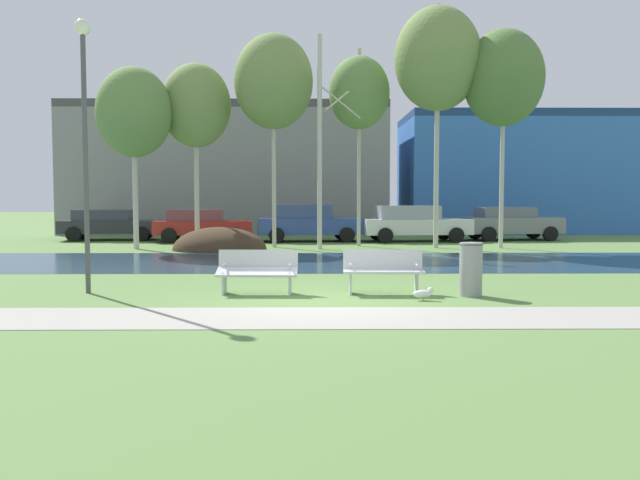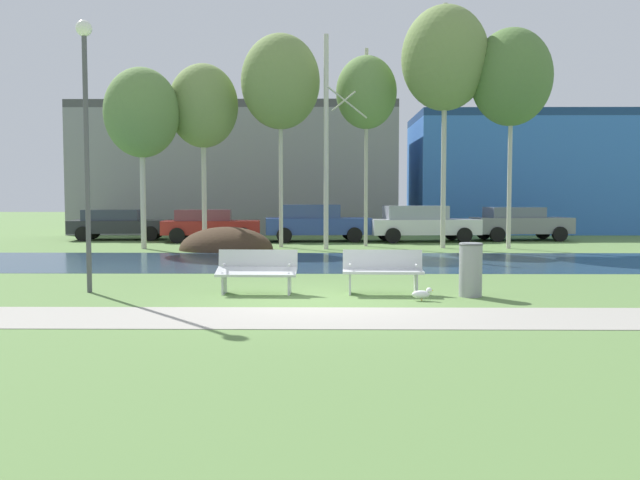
{
  "view_description": "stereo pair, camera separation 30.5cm",
  "coord_description": "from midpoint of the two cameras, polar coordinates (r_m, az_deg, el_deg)",
  "views": [
    {
      "loc": [
        -0.15,
        -12.41,
        1.96
      ],
      "look_at": [
        0.0,
        1.59,
        1.05
      ],
      "focal_mm": 38.18,
      "sensor_mm": 36.0,
      "label": 1
    },
    {
      "loc": [
        0.15,
        -12.41,
        1.96
      ],
      "look_at": [
        0.0,
        1.59,
        1.05
      ],
      "focal_mm": 38.18,
      "sensor_mm": 36.0,
      "label": 2
    }
  ],
  "objects": [
    {
      "name": "trash_bin",
      "position": [
        13.56,
        11.9,
        -2.35
      ],
      "size": [
        0.47,
        0.47,
        1.05
      ],
      "color": "gray",
      "rests_on": "ground"
    },
    {
      "name": "birch_center",
      "position": [
        25.01,
        -0.3,
        8.34
      ],
      "size": [
        1.58,
        2.55,
        7.79
      ],
      "color": "beige",
      "rests_on": "ground"
    },
    {
      "name": "birch_far_right",
      "position": [
        26.61,
        14.81,
        12.98
      ],
      "size": [
        2.97,
        2.97,
        8.09
      ],
      "color": "beige",
      "rests_on": "ground"
    },
    {
      "name": "soil_mound",
      "position": [
        24.9,
        -8.75,
        -0.83
      ],
      "size": [
        3.4,
        2.96,
        1.67
      ],
      "primitive_type": "ellipsoid",
      "color": "#423021",
      "rests_on": "ground"
    },
    {
      "name": "parked_hatch_third_blue",
      "position": [
        29.18,
        -1.33,
        1.5
      ],
      "size": [
        4.61,
        2.28,
        1.58
      ],
      "color": "#2D4793",
      "rests_on": "ground"
    },
    {
      "name": "seagull",
      "position": [
        12.88,
        7.99,
        -4.47
      ],
      "size": [
        0.41,
        0.15,
        0.25
      ],
      "color": "white",
      "rests_on": "ground"
    },
    {
      "name": "building_blue_store",
      "position": [
        38.94,
        17.04,
        5.32
      ],
      "size": [
        13.78,
        6.76,
        6.3
      ],
      "color": "#3870C6",
      "rests_on": "ground"
    },
    {
      "name": "parked_van_nearest_dark",
      "position": [
        31.46,
        -17.52,
        1.3
      ],
      "size": [
        4.46,
        2.29,
        1.35
      ],
      "color": "#282B30",
      "rests_on": "ground"
    },
    {
      "name": "streetlamp",
      "position": [
        14.53,
        -19.72,
        10.08
      ],
      "size": [
        0.32,
        0.32,
        5.43
      ],
      "color": "#4C4C51",
      "rests_on": "ground"
    },
    {
      "name": "birch_center_right",
      "position": [
        26.78,
        2.98,
        12.2
      ],
      "size": [
        2.34,
        2.34,
        7.6
      ],
      "color": "#BCB7A8",
      "rests_on": "ground"
    },
    {
      "name": "paved_path_strip",
      "position": [
        10.97,
        -0.62,
        -6.52
      ],
      "size": [
        60.0,
        1.95,
        0.01
      ],
      "primitive_type": "cube",
      "color": "#9E998E",
      "rests_on": "ground"
    },
    {
      "name": "river_band",
      "position": [
        20.19,
        -0.63,
        -1.83
      ],
      "size": [
        80.0,
        6.23,
        0.01
      ],
      "primitive_type": "cube",
      "color": "#284256",
      "rests_on": "ground"
    },
    {
      "name": "bench_right",
      "position": [
        13.65,
        4.69,
        -2.54
      ],
      "size": [
        1.61,
        0.6,
        0.87
      ],
      "color": "silver",
      "rests_on": "ground"
    },
    {
      "name": "birch_left",
      "position": [
        26.85,
        -10.69,
        10.98
      ],
      "size": [
        2.66,
        2.66,
        7.0
      ],
      "color": "beige",
      "rests_on": "ground"
    },
    {
      "name": "birch_far_left",
      "position": [
        26.11,
        -15.65,
        10.25
      ],
      "size": [
        2.74,
        2.74,
        6.65
      ],
      "color": "beige",
      "rests_on": "ground"
    },
    {
      "name": "birch_right",
      "position": [
        26.4,
        9.5,
        14.73
      ],
      "size": [
        3.21,
        3.21,
        9.02
      ],
      "color": "beige",
      "rests_on": "ground"
    },
    {
      "name": "bench_left",
      "position": [
        13.65,
        -5.91,
        -2.54
      ],
      "size": [
        1.61,
        0.6,
        0.87
      ],
      "color": "silver",
      "rests_on": "ground"
    },
    {
      "name": "birch_center_left",
      "position": [
        26.31,
        -4.25,
        13.08
      ],
      "size": [
        2.97,
        2.97,
        8.04
      ],
      "color": "beige",
      "rests_on": "ground"
    },
    {
      "name": "building_grey_warehouse",
      "position": [
        37.64,
        -7.69,
        5.81
      ],
      "size": [
        16.52,
        7.57,
        6.7
      ],
      "color": "gray",
      "rests_on": "ground"
    },
    {
      "name": "parked_wagon_fourth_white",
      "position": [
        29.39,
        7.52,
        1.45
      ],
      "size": [
        4.73,
        2.41,
        1.54
      ],
      "color": "silver",
      "rests_on": "ground"
    },
    {
      "name": "parked_suv_fifth_grey",
      "position": [
        31.14,
        15.39,
        1.42
      ],
      "size": [
        4.32,
        2.3,
        1.46
      ],
      "color": "slate",
      "rests_on": "ground"
    },
    {
      "name": "ground_plane",
      "position": [
        22.5,
        -0.63,
        -1.27
      ],
      "size": [
        120.0,
        120.0,
        0.0
      ],
      "primitive_type": "plane",
      "color": "#5B7F42"
    },
    {
      "name": "parked_sedan_second_red",
      "position": [
        29.41,
        -10.2,
        1.28
      ],
      "size": [
        4.26,
        2.26,
        1.37
      ],
      "color": "maroon",
      "rests_on": "ground"
    }
  ]
}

